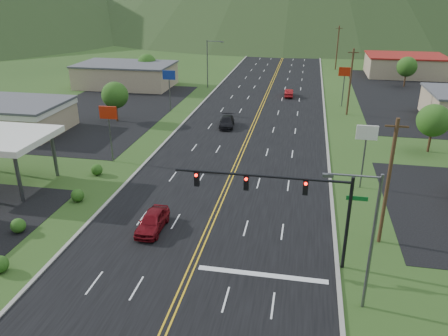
% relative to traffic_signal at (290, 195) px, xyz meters
% --- Properties ---
extents(traffic_signal, '(13.10, 0.43, 7.00)m').
position_rel_traffic_signal_xyz_m(traffic_signal, '(0.00, 0.00, 0.00)').
color(traffic_signal, black).
rests_on(traffic_signal, ground).
extents(streetlight_east, '(3.28, 0.25, 9.00)m').
position_rel_traffic_signal_xyz_m(streetlight_east, '(4.70, -4.00, -0.15)').
color(streetlight_east, '#59595E').
rests_on(streetlight_east, ground).
extents(streetlight_west, '(3.28, 0.25, 9.00)m').
position_rel_traffic_signal_xyz_m(streetlight_west, '(-18.16, 56.00, -0.15)').
color(streetlight_west, '#59595E').
rests_on(streetlight_west, ground).
extents(building_west_mid, '(14.40, 10.40, 4.10)m').
position_rel_traffic_signal_xyz_m(building_west_mid, '(-38.48, 24.00, -3.06)').
color(building_west_mid, tan).
rests_on(building_west_mid, ground).
extents(building_west_far, '(18.40, 11.40, 4.50)m').
position_rel_traffic_signal_xyz_m(building_west_far, '(-34.48, 54.00, -3.07)').
color(building_west_far, tan).
rests_on(building_west_far, ground).
extents(building_east_far, '(16.40, 12.40, 4.50)m').
position_rel_traffic_signal_xyz_m(building_east_far, '(21.52, 76.00, -3.07)').
color(building_east_far, tan).
rests_on(building_east_far, ground).
extents(pole_sign_west_a, '(2.00, 0.18, 6.40)m').
position_rel_traffic_signal_xyz_m(pole_sign_west_a, '(-20.48, 16.00, -0.28)').
color(pole_sign_west_a, '#59595E').
rests_on(pole_sign_west_a, ground).
extents(pole_sign_west_b, '(2.00, 0.18, 6.40)m').
position_rel_traffic_signal_xyz_m(pole_sign_west_b, '(-20.48, 38.00, -0.28)').
color(pole_sign_west_b, '#59595E').
rests_on(pole_sign_west_b, ground).
extents(pole_sign_east_a, '(2.00, 0.18, 6.40)m').
position_rel_traffic_signal_xyz_m(pole_sign_east_a, '(6.52, 14.00, -0.28)').
color(pole_sign_east_a, '#59595E').
rests_on(pole_sign_east_a, ground).
extents(pole_sign_east_b, '(2.00, 0.18, 6.40)m').
position_rel_traffic_signal_xyz_m(pole_sign_east_b, '(6.52, 46.00, -0.28)').
color(pole_sign_east_b, '#59595E').
rests_on(pole_sign_east_b, ground).
extents(tree_west_a, '(3.84, 3.84, 5.82)m').
position_rel_traffic_signal_xyz_m(tree_west_a, '(-26.48, 31.00, -1.44)').
color(tree_west_a, '#382314').
rests_on(tree_west_a, ground).
extents(tree_west_b, '(3.84, 3.84, 5.82)m').
position_rel_traffic_signal_xyz_m(tree_west_b, '(-31.48, 58.00, -1.44)').
color(tree_west_b, '#382314').
rests_on(tree_west_b, ground).
extents(tree_east_a, '(3.84, 3.84, 5.82)m').
position_rel_traffic_signal_xyz_m(tree_east_a, '(15.52, 26.00, -1.44)').
color(tree_east_a, '#382314').
rests_on(tree_east_a, ground).
extents(tree_east_b, '(3.84, 3.84, 5.82)m').
position_rel_traffic_signal_xyz_m(tree_east_b, '(19.52, 64.00, -1.44)').
color(tree_east_b, '#382314').
rests_on(tree_east_b, ground).
extents(utility_pole_a, '(1.60, 0.28, 10.00)m').
position_rel_traffic_signal_xyz_m(utility_pole_a, '(7.02, 4.00, -0.20)').
color(utility_pole_a, '#382314').
rests_on(utility_pole_a, ground).
extents(utility_pole_b, '(1.60, 0.28, 10.00)m').
position_rel_traffic_signal_xyz_m(utility_pole_b, '(7.02, 41.00, -0.20)').
color(utility_pole_b, '#382314').
rests_on(utility_pole_b, ground).
extents(utility_pole_c, '(1.60, 0.28, 10.00)m').
position_rel_traffic_signal_xyz_m(utility_pole_c, '(7.02, 81.00, -0.20)').
color(utility_pole_c, '#382314').
rests_on(utility_pole_c, ground).
extents(utility_pole_d, '(1.60, 0.28, 10.00)m').
position_rel_traffic_signal_xyz_m(utility_pole_d, '(7.02, 121.00, -0.20)').
color(utility_pole_d, '#382314').
rests_on(utility_pole_d, ground).
extents(car_red_near, '(1.88, 4.64, 1.58)m').
position_rel_traffic_signal_xyz_m(car_red_near, '(-10.93, 2.37, -4.54)').
color(car_red_near, maroon).
rests_on(car_red_near, ground).
extents(car_dark_mid, '(2.46, 4.99, 1.40)m').
position_rel_traffic_signal_xyz_m(car_dark_mid, '(-10.08, 31.17, -4.63)').
color(car_dark_mid, black).
rests_on(car_dark_mid, ground).
extents(car_red_far, '(1.60, 4.24, 1.38)m').
position_rel_traffic_signal_xyz_m(car_red_far, '(-2.42, 51.06, -4.64)').
color(car_red_far, maroon).
rests_on(car_red_far, ground).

